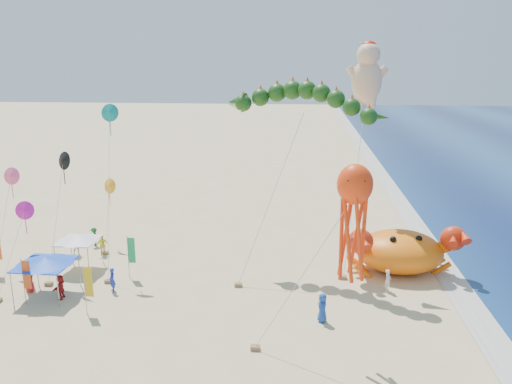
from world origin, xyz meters
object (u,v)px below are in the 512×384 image
dragon_kite (302,105)px  cherub_kite (367,73)px  crab_inflatable (400,250)px  canopy_blue (45,261)px  octopus_kite (353,214)px  canopy_white (78,238)px

dragon_kite → cherub_kite: size_ratio=0.80×
crab_inflatable → canopy_blue: 24.87m
octopus_kite → cherub_kite: bearing=82.3°
canopy_white → octopus_kite: bearing=-27.0°
octopus_kite → canopy_blue: (-19.30, 5.23, -5.43)m
cherub_kite → octopus_kite: 18.43m
octopus_kite → canopy_blue: size_ratio=2.83×
cherub_kite → octopus_kite: (-2.31, -17.11, -6.44)m
crab_inflatable → canopy_blue: size_ratio=2.35×
crab_inflatable → canopy_white: 23.93m
octopus_kite → canopy_blue: 20.72m
cherub_kite → octopus_kite: size_ratio=1.62×
crab_inflatable → cherub_kite: bearing=113.7°
crab_inflatable → octopus_kite: 13.99m
crab_inflatable → dragon_kite: bearing=173.2°
crab_inflatable → cherub_kite: (-2.42, 5.50, 12.64)m
cherub_kite → octopus_kite: bearing=-97.7°
dragon_kite → canopy_blue: (-16.54, -7.26, -9.68)m
octopus_kite → canopy_blue: bearing=164.8°
crab_inflatable → octopus_kite: (-4.73, -11.61, 6.21)m
crab_inflatable → canopy_white: crab_inflatable is taller
canopy_white → cherub_kite: bearing=19.0°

